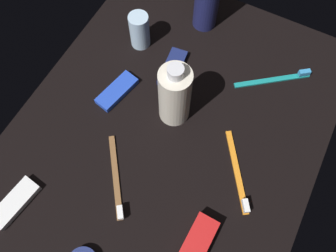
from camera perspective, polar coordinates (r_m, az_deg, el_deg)
name	(u,v)px	position (r cm, az deg, el deg)	size (l,w,h in cm)	color
ground_plane	(168,133)	(75.84, 0.00, -1.12)	(84.00, 64.00, 1.20)	black
bodywash_bottle	(175,95)	(70.23, 1.11, 5.12)	(6.70, 6.70, 17.56)	silver
deodorant_stick	(140,31)	(84.32, -4.74, 15.46)	(4.68, 4.68, 9.09)	silver
toothbrush_teal	(277,79)	(84.82, 17.58, 7.50)	(11.87, 15.04, 2.10)	teal
toothbrush_brown	(116,181)	(71.79, -8.60, -8.99)	(15.12, 11.76, 2.10)	brown
toothbrush_orange	(238,176)	(72.75, 11.53, -8.04)	(15.48, 11.24, 2.10)	orange
snack_bar_white	(15,203)	(76.13, -23.98, -11.51)	(10.40, 4.00, 1.50)	white
snack_bar_blue	(117,91)	(79.88, -8.44, 5.74)	(10.40, 4.00, 1.50)	blue
snack_bar_navy	(173,68)	(82.36, 0.77, 9.58)	(10.40, 4.00, 1.50)	navy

